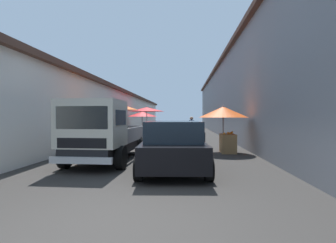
{
  "coord_description": "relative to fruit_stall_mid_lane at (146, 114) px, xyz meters",
  "views": [
    {
      "loc": [
        -3.53,
        -1.08,
        1.58
      ],
      "look_at": [
        8.24,
        -0.3,
        1.36
      ],
      "focal_mm": 27.66,
      "sensor_mm": 36.0,
      "label": 1
    }
  ],
  "objects": [
    {
      "name": "parked_scooter",
      "position": [
        -9.17,
        -3.47,
        -1.34
      ],
      "size": [
        1.69,
        0.42,
        1.14
      ],
      "color": "black",
      "rests_on": "ground"
    },
    {
      "name": "fruit_stall_far_left",
      "position": [
        -7.51,
        0.29,
        -0.04
      ],
      "size": [
        2.17,
        2.17,
        2.31
      ],
      "color": "#9E9EA3",
      "rests_on": "ground"
    },
    {
      "name": "building_left_whitewash",
      "position": [
        0.22,
        5.68,
        0.11
      ],
      "size": [
        49.8,
        7.5,
        3.79
      ],
      "color": "silver",
      "rests_on": "ground"
    },
    {
      "name": "hatchback_car",
      "position": [
        -11.47,
        -2.53,
        -1.06
      ],
      "size": [
        3.99,
        2.09,
        1.45
      ],
      "color": "black",
      "rests_on": "ground"
    },
    {
      "name": "ground",
      "position": [
        -2.03,
        -1.8,
        -1.79
      ],
      "size": [
        90.0,
        90.0,
        0.0
      ],
      "primitive_type": "plane",
      "color": "#33302D"
    },
    {
      "name": "vendor_by_crates",
      "position": [
        -3.03,
        -3.27,
        -0.88
      ],
      "size": [
        0.62,
        0.3,
        1.59
      ],
      "color": "#232328",
      "rests_on": "ground"
    },
    {
      "name": "fruit_stall_mid_lane",
      "position": [
        0.0,
        0.0,
        0.0
      ],
      "size": [
        2.57,
        2.57,
        2.37
      ],
      "color": "#9E9EA3",
      "rests_on": "ground"
    },
    {
      "name": "building_right_concrete",
      "position": [
        0.22,
        -9.29,
        1.3
      ],
      "size": [
        49.8,
        7.5,
        6.16
      ],
      "color": "gray",
      "rests_on": "ground"
    },
    {
      "name": "delivery_truck",
      "position": [
        -10.77,
        -0.12,
        -0.75
      ],
      "size": [
        4.98,
        2.1,
        2.08
      ],
      "color": "black",
      "rests_on": "ground"
    },
    {
      "name": "fruit_stall_near_left",
      "position": [
        3.08,
        0.79,
        -0.16
      ],
      "size": [
        2.57,
        2.57,
        2.1
      ],
      "color": "#9E9EA3",
      "rests_on": "ground"
    },
    {
      "name": "fruit_stall_near_right",
      "position": [
        -7.54,
        -4.59,
        -0.25
      ],
      "size": [
        2.15,
        2.15,
        2.11
      ],
      "color": "#9E9EA3",
      "rests_on": "ground"
    }
  ]
}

